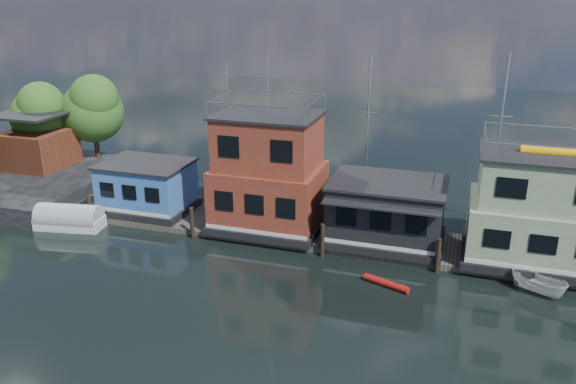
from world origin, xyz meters
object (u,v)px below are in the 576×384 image
(houseboat_blue, at_px, (147,187))
(red_kayak, at_px, (386,283))
(houseboat_dark, at_px, (386,211))
(houseboat_red, at_px, (269,174))
(motorboat, at_px, (538,284))
(tarp_runabout, at_px, (69,219))
(houseboat_green, at_px, (541,211))

(houseboat_blue, bearing_deg, red_kayak, -16.25)
(houseboat_blue, distance_m, red_kayak, 19.26)
(red_kayak, bearing_deg, houseboat_blue, -176.66)
(houseboat_blue, xyz_separation_m, houseboat_dark, (17.50, -0.02, 0.21))
(houseboat_red, bearing_deg, red_kayak, -31.08)
(houseboat_red, distance_m, motorboat, 17.70)
(tarp_runabout, xyz_separation_m, motorboat, (30.46, 0.23, -0.09))
(houseboat_dark, bearing_deg, houseboat_green, 0.12)
(houseboat_green, distance_m, red_kayak, 10.28)
(tarp_runabout, bearing_deg, houseboat_dark, 0.20)
(tarp_runabout, height_order, motorboat, tarp_runabout)
(houseboat_dark, bearing_deg, red_kayak, -80.49)
(houseboat_blue, xyz_separation_m, houseboat_red, (9.50, 0.00, 1.90))
(red_kayak, bearing_deg, houseboat_dark, 119.09)
(houseboat_blue, xyz_separation_m, red_kayak, (18.39, -5.36, -2.00))
(houseboat_green, bearing_deg, houseboat_dark, -179.88)
(houseboat_green, xyz_separation_m, red_kayak, (-8.11, -5.36, -3.35))
(houseboat_dark, bearing_deg, tarp_runabout, -169.82)
(houseboat_red, height_order, red_kayak, houseboat_red)
(houseboat_red, height_order, motorboat, houseboat_red)
(motorboat, relative_size, red_kayak, 1.15)
(houseboat_green, xyz_separation_m, tarp_runabout, (-30.50, -3.88, -2.85))
(tarp_runabout, relative_size, red_kayak, 1.77)
(houseboat_red, distance_m, houseboat_green, 17.01)
(houseboat_dark, xyz_separation_m, red_kayak, (0.89, -5.34, -2.22))
(houseboat_blue, distance_m, houseboat_red, 9.69)
(houseboat_blue, height_order, houseboat_green, houseboat_green)
(houseboat_dark, xyz_separation_m, motorboat, (8.96, -3.63, -1.81))
(houseboat_blue, height_order, houseboat_red, houseboat_red)
(houseboat_red, relative_size, tarp_runabout, 2.43)
(houseboat_red, relative_size, motorboat, 3.75)
(houseboat_blue, relative_size, houseboat_dark, 0.86)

